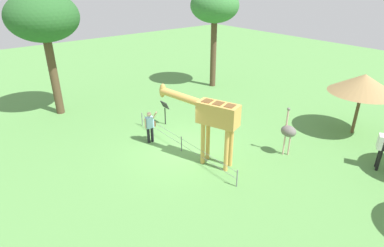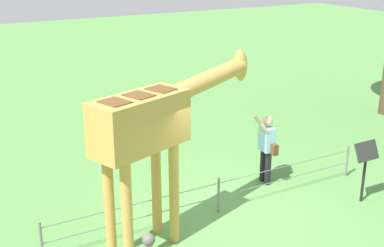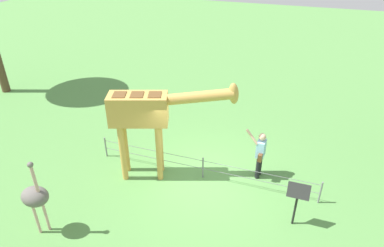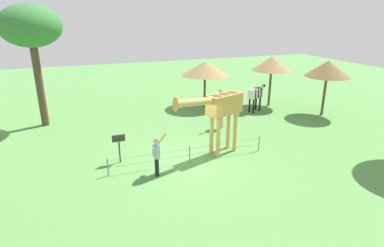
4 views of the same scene
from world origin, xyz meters
name	(u,v)px [view 4 (image 4 of 4)]	position (x,y,z in m)	size (l,w,h in m)	color
ground_plane	(189,161)	(0.00, 0.00, 0.00)	(60.00, 60.00, 0.00)	#568E47
giraffe	(219,108)	(-1.55, -0.25, 2.21)	(3.69, 1.70, 3.18)	gold
visitor	(156,154)	(1.64, 0.75, 0.90)	(0.63, 0.59, 1.73)	black
zebra	(256,94)	(-6.74, -5.60, 1.16)	(1.74, 1.11, 1.66)	black
ostrich	(222,108)	(-3.21, -3.36, 1.18)	(0.70, 0.56, 2.25)	#CC9E93
shade_hut_near	(272,64)	(-8.34, -6.44, 2.95)	(2.66, 2.66, 3.44)	brown
shade_hut_far	(205,68)	(-4.04, -7.89, 2.64)	(3.18, 3.18, 3.12)	brown
shade_hut_aside	(328,69)	(-10.32, -3.37, 2.96)	(2.72, 2.72, 3.47)	brown
tree_east	(30,28)	(6.21, -7.46, 5.47)	(3.25, 3.25, 6.71)	brown
info_sign	(119,142)	(2.86, -0.95, 0.95)	(0.56, 0.21, 1.32)	black
wire_fence	(190,154)	(0.00, 0.12, 0.40)	(7.05, 0.05, 0.75)	slate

